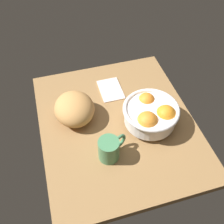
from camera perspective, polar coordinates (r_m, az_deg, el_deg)
name	(u,v)px	position (r cm, az deg, el deg)	size (l,w,h in cm)	color
ground_plane	(117,125)	(103.13, 1.11, -2.81)	(69.08, 58.74, 3.00)	olive
fruit_bowl	(151,114)	(97.97, 8.54, -0.44)	(20.95, 20.95, 10.77)	white
bread_loaf	(74,109)	(100.62, -8.17, 0.71)	(16.92, 15.20, 10.32)	tan
napkin_folded	(111,89)	(113.49, -0.30, 4.97)	(13.45, 9.29, 0.92)	silver
mug	(110,149)	(89.83, -0.51, -8.00)	(7.75, 10.94, 8.73)	#478558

